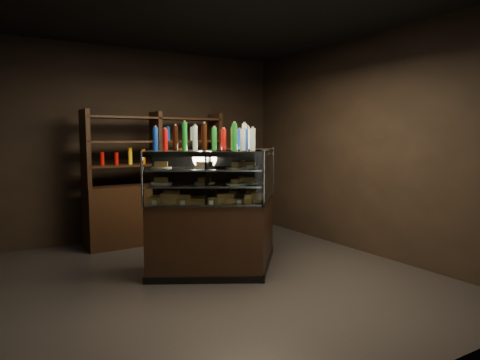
% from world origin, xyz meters
% --- Properties ---
extents(ground, '(5.00, 5.00, 0.00)m').
position_xyz_m(ground, '(0.00, 0.00, 0.00)').
color(ground, black).
rests_on(ground, ground).
extents(room_shell, '(5.02, 5.02, 3.01)m').
position_xyz_m(room_shell, '(0.00, 0.00, 1.94)').
color(room_shell, black).
rests_on(room_shell, ground).
extents(display_case, '(2.03, 1.47, 1.47)m').
position_xyz_m(display_case, '(0.42, 0.24, 0.49)').
color(display_case, black).
rests_on(display_case, ground).
extents(food_display, '(1.65, 1.04, 0.45)m').
position_xyz_m(food_display, '(0.42, 0.23, 1.07)').
color(food_display, '#B0823F').
rests_on(food_display, display_case).
extents(bottles_top, '(1.47, 0.91, 0.30)m').
position_xyz_m(bottles_top, '(0.42, 0.24, 1.60)').
color(bottles_top, black).
rests_on(bottles_top, display_case).
extents(potted_conifer, '(0.34, 0.34, 0.73)m').
position_xyz_m(potted_conifer, '(0.48, 1.26, 0.42)').
color(potted_conifer, black).
rests_on(potted_conifer, ground).
extents(back_shelving, '(2.18, 0.53, 2.00)m').
position_xyz_m(back_shelving, '(0.22, 2.05, 0.62)').
color(back_shelving, black).
rests_on(back_shelving, ground).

